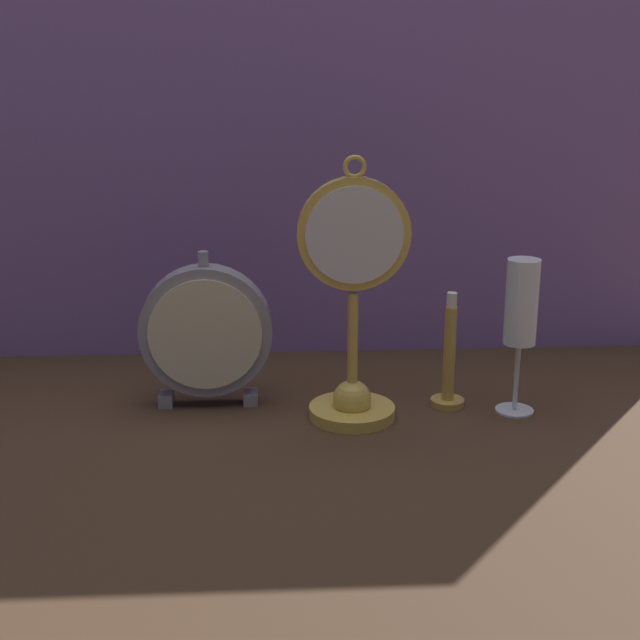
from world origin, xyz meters
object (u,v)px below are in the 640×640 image
object	(u,v)px
pocket_watch_on_stand	(353,314)
champagne_flute	(521,313)
brass_candlestick	(449,368)
mantel_clock_silver	(206,332)

from	to	relation	value
pocket_watch_on_stand	champagne_flute	bearing A→B (deg)	2.20
champagne_flute	brass_candlestick	xyz separation A→B (m)	(-0.09, 0.03, -0.09)
pocket_watch_on_stand	champagne_flute	xyz separation A→B (m)	(0.23, 0.01, -0.00)
champagne_flute	brass_candlestick	bearing A→B (deg)	163.95
champagne_flute	pocket_watch_on_stand	bearing A→B (deg)	-177.80
brass_candlestick	pocket_watch_on_stand	bearing A→B (deg)	-166.00
pocket_watch_on_stand	brass_candlestick	size ratio (longest dim) A/B	2.15
pocket_watch_on_stand	mantel_clock_silver	bearing A→B (deg)	163.91
pocket_watch_on_stand	brass_candlestick	xyz separation A→B (m)	(0.14, 0.03, -0.09)
pocket_watch_on_stand	champagne_flute	size ratio (longest dim) A/B	1.64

